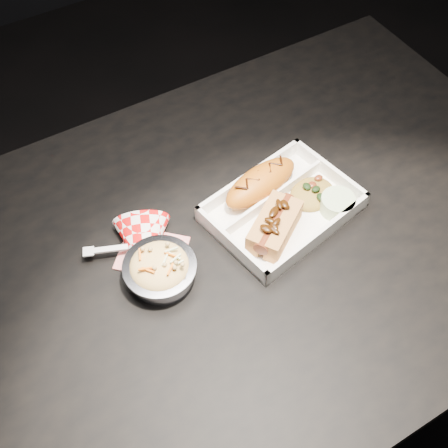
{
  "coord_description": "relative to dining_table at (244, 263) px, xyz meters",
  "views": [
    {
      "loc": [
        -0.31,
        -0.46,
        1.55
      ],
      "look_at": [
        -0.04,
        0.0,
        0.81
      ],
      "focal_mm": 45.0,
      "sensor_mm": 36.0,
      "label": 1
    }
  ],
  "objects": [
    {
      "name": "floor",
      "position": [
        0.0,
        0.0,
        -0.68
      ],
      "size": [
        4.0,
        4.0,
        0.05
      ],
      "primitive_type": "cube",
      "color": "black",
      "rests_on": "ground"
    },
    {
      "name": "dining_table",
      "position": [
        0.0,
        0.0,
        0.0
      ],
      "size": [
        1.2,
        0.8,
        0.75
      ],
      "color": "black",
      "rests_on": "ground"
    },
    {
      "name": "food_tray",
      "position": [
        0.08,
        0.01,
        0.1
      ],
      "size": [
        0.28,
        0.22,
        0.04
      ],
      "rotation": [
        0.0,
        0.0,
        0.19
      ],
      "color": "white",
      "rests_on": "dining_table"
    },
    {
      "name": "fried_pastry",
      "position": [
        0.07,
        0.06,
        0.12
      ],
      "size": [
        0.17,
        0.09,
        0.05
      ],
      "primitive_type": "ellipsoid",
      "rotation": [
        0.0,
        0.0,
        0.19
      ],
      "color": "#BD6012",
      "rests_on": "food_tray"
    },
    {
      "name": "hotdog",
      "position": [
        0.04,
        -0.03,
        0.12
      ],
      "size": [
        0.13,
        0.11,
        0.06
      ],
      "rotation": [
        0.0,
        0.0,
        0.58
      ],
      "color": "#B87B3E",
      "rests_on": "food_tray"
    },
    {
      "name": "fried_rice_mound",
      "position": [
        0.15,
        0.01,
        0.11
      ],
      "size": [
        0.1,
        0.09,
        0.03
      ],
      "primitive_type": "ellipsoid",
      "rotation": [
        0.0,
        0.0,
        0.19
      ],
      "color": "#A47F2F",
      "rests_on": "food_tray"
    },
    {
      "name": "cupcake_liner",
      "position": [
        0.17,
        -0.04,
        0.11
      ],
      "size": [
        0.06,
        0.06,
        0.03
      ],
      "primitive_type": "cylinder",
      "color": "beige",
      "rests_on": "food_tray"
    },
    {
      "name": "foil_coleslaw_cup",
      "position": [
        -0.16,
        -0.0,
        0.12
      ],
      "size": [
        0.12,
        0.12,
        0.06
      ],
      "color": "silver",
      "rests_on": "dining_table"
    },
    {
      "name": "napkin_fork",
      "position": [
        -0.16,
        0.06,
        0.11
      ],
      "size": [
        0.18,
        0.15,
        0.1
      ],
      "rotation": [
        0.0,
        0.0,
        -0.39
      ],
      "color": "red",
      "rests_on": "dining_table"
    }
  ]
}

